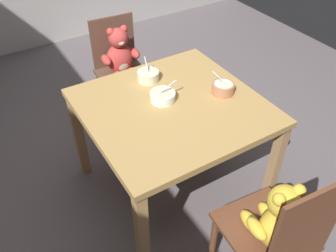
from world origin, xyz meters
The scene contains 7 objects.
ground_plane centered at (0.00, 0.00, -0.02)m, with size 5.20×5.20×0.04m.
dining_table centered at (0.00, 0.00, 0.62)m, with size 1.00×0.97×0.70m.
teddy_chair_far_center centered at (0.06, 0.85, 0.55)m, with size 0.40×0.44×0.85m.
teddy_chair_near_front centered at (0.02, -0.85, 0.55)m, with size 0.41×0.44×0.94m.
porridge_bowl_terracotta_near_right centered at (0.32, -0.05, 0.74)m, with size 0.13×0.14×0.13m.
porridge_bowl_white_center centered at (-0.03, 0.07, 0.73)m, with size 0.16×0.15×0.13m.
porridge_bowl_cream_far_center centered at (0.01, 0.30, 0.73)m, with size 0.14×0.14×0.13m.
Camera 1 is at (-0.89, -1.41, 1.95)m, focal length 38.70 mm.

